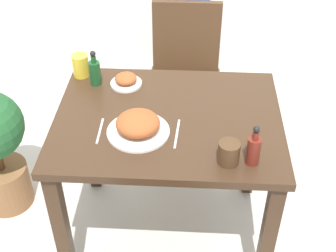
% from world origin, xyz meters
% --- Properties ---
extents(ground_plane, '(16.00, 16.00, 0.00)m').
position_xyz_m(ground_plane, '(0.00, 0.00, 0.00)').
color(ground_plane, beige).
extents(dining_table, '(0.98, 0.76, 0.77)m').
position_xyz_m(dining_table, '(0.00, 0.00, 0.64)').
color(dining_table, '#3D2819').
rests_on(dining_table, ground_plane).
extents(chair_far, '(0.42, 0.42, 0.90)m').
position_xyz_m(chair_far, '(0.06, 0.77, 0.51)').
color(chair_far, '#4C331E').
rests_on(chair_far, ground_plane).
extents(food_plate, '(0.26, 0.26, 0.09)m').
position_xyz_m(food_plate, '(-0.12, -0.11, 0.81)').
color(food_plate, white).
rests_on(food_plate, dining_table).
extents(side_plate, '(0.15, 0.15, 0.06)m').
position_xyz_m(side_plate, '(-0.21, 0.24, 0.79)').
color(side_plate, white).
rests_on(side_plate, dining_table).
extents(drink_cup, '(0.08, 0.08, 0.09)m').
position_xyz_m(drink_cup, '(0.25, -0.27, 0.81)').
color(drink_cup, '#4C331E').
rests_on(drink_cup, dining_table).
extents(juice_glass, '(0.08, 0.08, 0.11)m').
position_xyz_m(juice_glass, '(-0.44, 0.31, 0.82)').
color(juice_glass, gold).
rests_on(juice_glass, dining_table).
extents(sauce_bottle, '(0.05, 0.05, 0.18)m').
position_xyz_m(sauce_bottle, '(0.34, -0.27, 0.83)').
color(sauce_bottle, maroon).
rests_on(sauce_bottle, dining_table).
extents(condiment_bottle, '(0.05, 0.05, 0.18)m').
position_xyz_m(condiment_bottle, '(-0.36, 0.24, 0.83)').
color(condiment_bottle, '#194C23').
rests_on(condiment_bottle, dining_table).
extents(fork_utensil, '(0.01, 0.16, 0.00)m').
position_xyz_m(fork_utensil, '(-0.28, -0.11, 0.77)').
color(fork_utensil, silver).
rests_on(fork_utensil, dining_table).
extents(spoon_utensil, '(0.02, 0.19, 0.00)m').
position_xyz_m(spoon_utensil, '(0.04, -0.11, 0.77)').
color(spoon_utensil, silver).
rests_on(spoon_utensil, dining_table).
extents(person_figure, '(0.34, 0.22, 1.17)m').
position_xyz_m(person_figure, '(0.02, 1.17, 0.58)').
color(person_figure, '#2D3347').
rests_on(person_figure, ground_plane).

